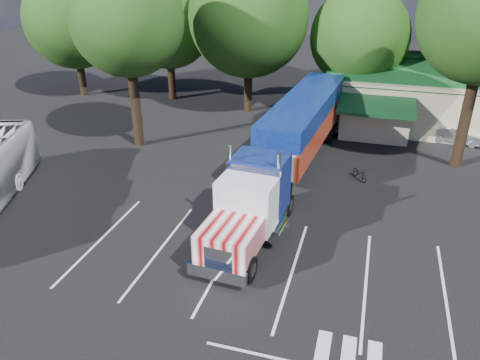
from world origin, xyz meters
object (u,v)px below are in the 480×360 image
(woman, at_px, (284,191))
(silver_sedan, at_px, (457,135))
(bicycle, at_px, (360,173))
(semi_truck, at_px, (293,137))

(woman, height_order, silver_sedan, woman)
(woman, height_order, bicycle, woman)
(woman, bearing_deg, bicycle, -58.77)
(bicycle, bearing_deg, woman, -163.75)
(semi_truck, xyz_separation_m, silver_sedan, (10.71, 8.99, -1.96))
(bicycle, distance_m, silver_sedan, 10.58)
(woman, relative_size, bicycle, 1.06)
(semi_truck, distance_m, silver_sedan, 14.12)
(semi_truck, relative_size, woman, 13.00)
(woman, bearing_deg, silver_sedan, -57.22)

